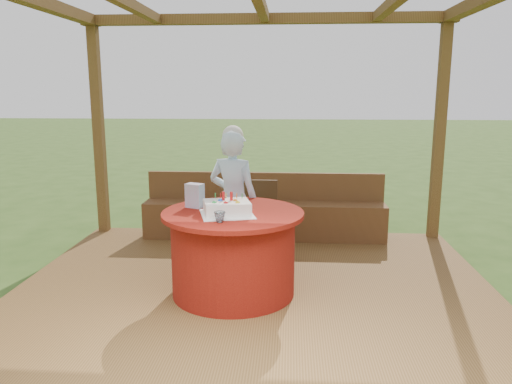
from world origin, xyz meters
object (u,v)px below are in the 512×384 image
chair (259,216)px  drinking_glass (220,217)px  bench (264,217)px  table (233,252)px  birthday_cake (227,208)px  gift_bag (195,196)px  elderly_woman (233,199)px

chair → drinking_glass: (-0.23, -1.48, 0.36)m
bench → table: bench is taller
table → chair: size_ratio=1.51×
table → drinking_glass: bearing=-99.8°
chair → birthday_cake: (-0.21, -1.22, 0.37)m
chair → drinking_glass: drinking_glass is taller
bench → drinking_glass: bearing=-96.5°
chair → bench: bearing=88.6°
table → gift_bag: size_ratio=5.73×
elderly_woman → gift_bag: 0.61m
chair → elderly_woman: 0.59m
birthday_cake → drinking_glass: (-0.03, -0.26, -0.01)m
chair → elderly_woman: elderly_woman is taller
gift_bag → birthday_cake: bearing=-14.9°
table → drinking_glass: size_ratio=13.27×
chair → birthday_cake: size_ratio=1.55×
table → chair: chair is taller
bench → drinking_glass: drinking_glass is taller
birthday_cake → drinking_glass: 0.27m
table → chair: 1.13m
bench → chair: (-0.02, -0.69, 0.19)m
bench → table: (-0.18, -1.80, 0.12)m
chair → drinking_glass: size_ratio=8.79×
elderly_woman → bench: bearing=77.6°
bench → chair: size_ratio=3.58×
chair → elderly_woman: bearing=-117.1°
table → birthday_cake: bearing=-110.0°
chair → gift_bag: size_ratio=3.80×
elderly_woman → table: bearing=-83.9°
bench → chair: chair is taller
chair → gift_bag: 1.19m
birthday_cake → gift_bag: (-0.33, 0.25, 0.05)m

